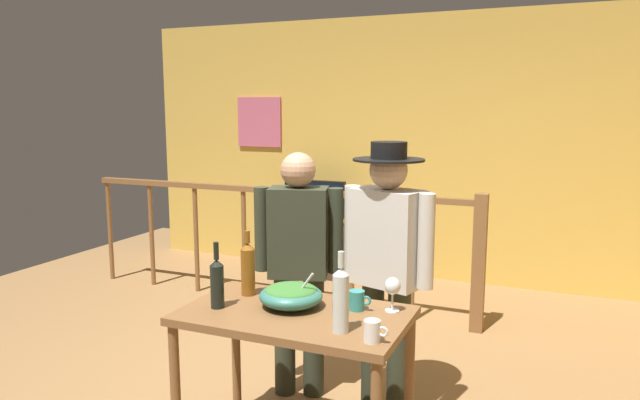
{
  "coord_description": "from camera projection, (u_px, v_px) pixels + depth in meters",
  "views": [
    {
      "loc": [
        1.52,
        -2.98,
        1.78
      ],
      "look_at": [
        0.34,
        -0.19,
        1.29
      ],
      "focal_mm": 32.78,
      "sensor_mm": 36.0,
      "label": 1
    }
  ],
  "objects": [
    {
      "name": "wine_bottle_dark",
      "position": [
        217.0,
        282.0,
        2.89
      ],
      "size": [
        0.07,
        0.07,
        0.33
      ],
      "color": "black",
      "rests_on": "serving_table"
    },
    {
      "name": "mug_teal",
      "position": [
        357.0,
        300.0,
        2.87
      ],
      "size": [
        0.11,
        0.08,
        0.1
      ],
      "color": "teal",
      "rests_on": "serving_table"
    },
    {
      "name": "flat_screen_tv",
      "position": [
        315.0,
        199.0,
        6.14
      ],
      "size": [
        0.67,
        0.12,
        0.48
      ],
      "color": "black",
      "rests_on": "tv_console"
    },
    {
      "name": "person_standing_left",
      "position": [
        299.0,
        257.0,
        3.53
      ],
      "size": [
        0.52,
        0.31,
        1.51
      ],
      "rotation": [
        0.0,
        0.0,
        3.44
      ],
      "color": "#2D3323",
      "rests_on": "ground_plane"
    },
    {
      "name": "person_standing_right",
      "position": [
        387.0,
        256.0,
        3.31
      ],
      "size": [
        0.56,
        0.4,
        1.59
      ],
      "rotation": [
        0.0,
        0.0,
        2.85
      ],
      "color": "#2D3323",
      "rests_on": "ground_plane"
    },
    {
      "name": "mug_white",
      "position": [
        373.0,
        331.0,
        2.48
      ],
      "size": [
        0.11,
        0.07,
        0.1
      ],
      "color": "white",
      "rests_on": "serving_table"
    },
    {
      "name": "wine_bottle_clear",
      "position": [
        341.0,
        299.0,
        2.57
      ],
      "size": [
        0.07,
        0.07,
        0.37
      ],
      "color": "silver",
      "rests_on": "serving_table"
    },
    {
      "name": "tv_console",
      "position": [
        316.0,
        249.0,
        6.26
      ],
      "size": [
        0.9,
        0.4,
        0.53
      ],
      "primitive_type": "cube",
      "color": "#38281E",
      "rests_on": "ground_plane"
    },
    {
      "name": "wine_bottle_amber",
      "position": [
        248.0,
        268.0,
        3.09
      ],
      "size": [
        0.07,
        0.07,
        0.35
      ],
      "color": "brown",
      "rests_on": "serving_table"
    },
    {
      "name": "serving_table",
      "position": [
        295.0,
        331.0,
        2.87
      ],
      "size": [
        1.1,
        0.65,
        0.79
      ],
      "color": "brown",
      "rests_on": "ground_plane"
    },
    {
      "name": "stair_railing",
      "position": [
        322.0,
        232.0,
        5.09
      ],
      "size": [
        3.81,
        0.1,
        1.11
      ],
      "color": "brown",
      "rests_on": "ground_plane"
    },
    {
      "name": "back_wall",
      "position": [
        408.0,
        149.0,
        6.06
      ],
      "size": [
        6.06,
        0.1,
        2.7
      ],
      "primitive_type": "cube",
      "color": "gold",
      "rests_on": "ground_plane"
    },
    {
      "name": "framed_picture",
      "position": [
        259.0,
        122.0,
        6.63
      ],
      "size": [
        0.54,
        0.03,
        0.56
      ],
      "primitive_type": "cube",
      "color": "#C25E7A"
    },
    {
      "name": "salad_bowl",
      "position": [
        291.0,
        295.0,
        2.92
      ],
      "size": [
        0.32,
        0.32,
        0.19
      ],
      "color": "#337060",
      "rests_on": "serving_table"
    },
    {
      "name": "wine_glass",
      "position": [
        393.0,
        287.0,
        2.84
      ],
      "size": [
        0.08,
        0.08,
        0.17
      ],
      "color": "silver",
      "rests_on": "serving_table"
    }
  ]
}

